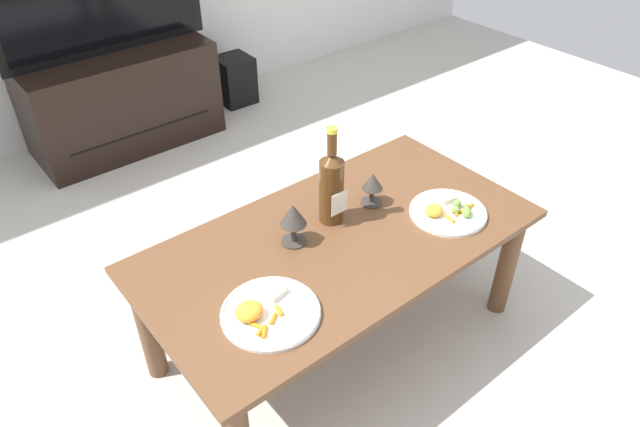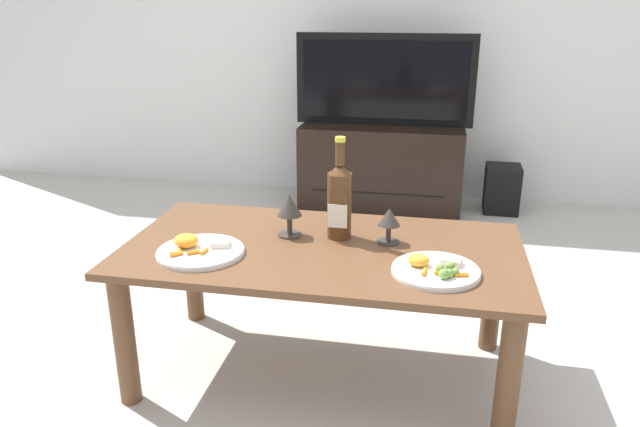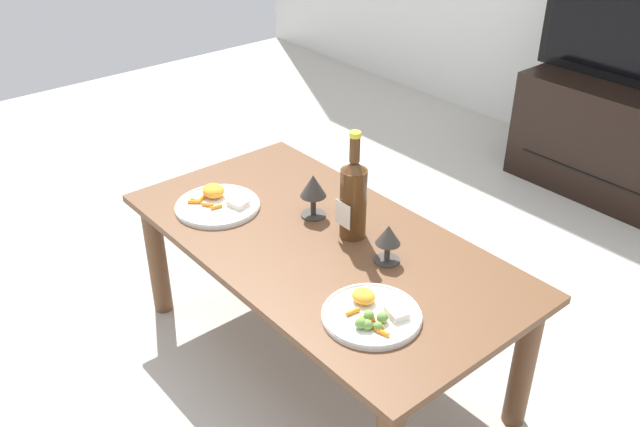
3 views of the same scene
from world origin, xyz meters
TOP-DOWN VIEW (x-y plane):
  - ground_plane at (0.00, 0.00)m, footprint 6.40×6.40m
  - dining_table at (0.00, 0.00)m, footprint 1.33×0.70m
  - tv_stand at (0.02, 1.90)m, footprint 1.01×0.49m
  - wine_bottle at (0.04, 0.09)m, footprint 0.08×0.09m
  - goblet_left at (-0.13, 0.08)m, footprint 0.09×0.09m
  - goblet_right at (0.21, 0.08)m, footprint 0.08×0.08m
  - dinner_plate_left at (-0.38, -0.14)m, footprint 0.29×0.29m
  - dinner_plate_right at (0.38, -0.14)m, footprint 0.27×0.27m

SIDE VIEW (x-z plane):
  - ground_plane at x=0.00m, z-range 0.00..0.00m
  - tv_stand at x=0.02m, z-range 0.00..0.54m
  - dining_table at x=0.00m, z-range 0.16..0.65m
  - dinner_plate_right at x=0.38m, z-range 0.48..0.53m
  - dinner_plate_left at x=-0.38m, z-range 0.48..0.53m
  - goblet_right at x=0.21m, z-range 0.51..0.64m
  - goblet_left at x=-0.13m, z-range 0.52..0.67m
  - wine_bottle at x=0.04m, z-range 0.46..0.81m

